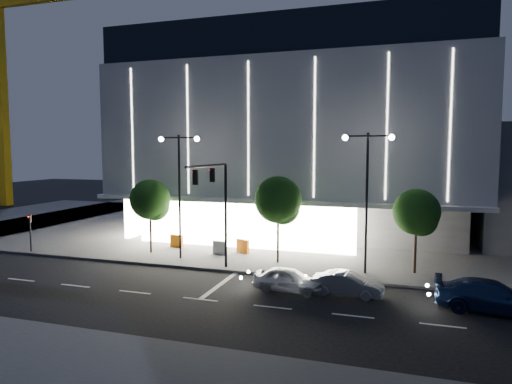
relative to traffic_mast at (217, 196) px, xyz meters
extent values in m
plane|color=black|center=(-1.00, -3.34, -5.03)|extent=(160.00, 160.00, 0.00)
cube|color=#474747|center=(4.00, 20.66, -4.95)|extent=(70.00, 40.00, 0.15)
cube|color=#4C4C51|center=(2.00, 20.66, -3.03)|extent=(28.00, 21.00, 4.00)
cube|color=#98989E|center=(2.00, 18.66, 4.47)|extent=(30.00, 25.00, 11.00)
cube|color=black|center=(2.00, 18.66, 11.47)|extent=(29.40, 24.50, 3.00)
cube|color=white|center=(-1.00, 7.36, -3.03)|extent=(18.00, 0.40, 3.60)
cube|color=white|center=(-11.80, 12.66, -3.03)|extent=(0.40, 10.00, 3.60)
cube|color=#98989E|center=(2.00, 6.36, -0.93)|extent=(30.00, 2.00, 0.30)
cube|color=white|center=(2.00, 6.14, 4.47)|extent=(24.00, 0.06, 10.00)
cylinder|color=black|center=(0.00, 1.46, -1.53)|extent=(0.18, 0.18, 7.00)
cylinder|color=black|center=(0.00, -1.44, 1.97)|extent=(0.14, 5.80, 0.14)
cube|color=black|center=(0.00, -0.74, 1.37)|extent=(0.28, 0.18, 0.85)
cube|color=black|center=(0.00, -3.14, 1.37)|extent=(0.28, 0.18, 0.85)
sphere|color=#FF0C0C|center=(-0.12, -0.74, 1.67)|extent=(0.14, 0.14, 0.14)
cylinder|color=black|center=(-4.00, 2.66, -0.53)|extent=(0.16, 0.16, 9.00)
cylinder|color=black|center=(-4.70, 2.66, 3.77)|extent=(1.40, 0.10, 0.10)
cylinder|color=black|center=(-3.30, 2.66, 3.77)|extent=(1.40, 0.10, 0.10)
sphere|color=white|center=(-5.40, 2.66, 3.67)|extent=(0.36, 0.36, 0.36)
sphere|color=white|center=(-2.60, 2.66, 3.67)|extent=(0.36, 0.36, 0.36)
cylinder|color=black|center=(9.00, 2.66, -0.53)|extent=(0.16, 0.16, 9.00)
cylinder|color=black|center=(8.30, 2.66, 3.77)|extent=(1.40, 0.10, 0.10)
cylinder|color=black|center=(9.70, 2.66, 3.77)|extent=(1.40, 0.10, 0.10)
sphere|color=white|center=(7.60, 2.66, 3.67)|extent=(0.36, 0.36, 0.36)
sphere|color=white|center=(10.40, 2.66, 3.67)|extent=(0.36, 0.36, 0.36)
cylinder|color=black|center=(-16.00, 1.16, -3.53)|extent=(0.12, 0.12, 3.00)
cube|color=black|center=(-16.00, 1.16, -2.33)|extent=(0.22, 0.16, 0.55)
sphere|color=#FF0C0C|center=(-16.00, 1.05, -2.18)|extent=(0.10, 0.10, 0.10)
cube|color=gold|center=(-43.00, 24.66, 8.97)|extent=(1.20, 1.20, 28.00)
cylinder|color=black|center=(-7.00, 3.66, -3.14)|extent=(0.16, 0.16, 3.78)
sphere|color=black|center=(-7.00, 3.66, -0.82)|extent=(3.02, 3.02, 3.02)
sphere|color=black|center=(-6.70, 3.86, -1.36)|extent=(2.16, 2.16, 2.16)
sphere|color=black|center=(-7.25, 3.51, -1.14)|extent=(1.94, 1.94, 1.94)
cylinder|color=black|center=(3.00, 3.66, -3.00)|extent=(0.16, 0.16, 4.06)
sphere|color=black|center=(3.00, 3.66, -0.50)|extent=(3.25, 3.25, 3.25)
sphere|color=black|center=(3.30, 3.86, -1.08)|extent=(2.32, 2.32, 2.32)
sphere|color=black|center=(2.75, 3.51, -0.85)|extent=(2.09, 2.09, 2.09)
cylinder|color=black|center=(12.00, 3.66, -3.21)|extent=(0.16, 0.16, 3.64)
sphere|color=black|center=(12.00, 3.66, -0.97)|extent=(2.91, 2.91, 2.91)
sphere|color=black|center=(12.30, 3.86, -1.49)|extent=(2.08, 2.08, 2.08)
sphere|color=black|center=(11.75, 3.51, -1.28)|extent=(1.87, 1.87, 1.87)
imported|color=#B7BABF|center=(5.14, -2.05, -4.35)|extent=(4.07, 1.89, 1.35)
imported|color=#A7AAAF|center=(8.38, -1.80, -4.39)|extent=(3.98, 1.65, 1.28)
imported|color=navy|center=(15.43, -2.19, -4.26)|extent=(5.47, 2.61, 1.54)
cube|color=orange|center=(-6.00, 5.92, -4.38)|extent=(1.12, 0.39, 1.00)
cube|color=#CB590B|center=(-0.32, 5.72, -4.38)|extent=(1.11, 0.67, 1.00)
cube|color=silver|center=(-1.75, 4.66, -4.38)|extent=(1.12, 0.40, 1.00)
camera|label=1|loc=(11.04, -26.44, 2.89)|focal=32.00mm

